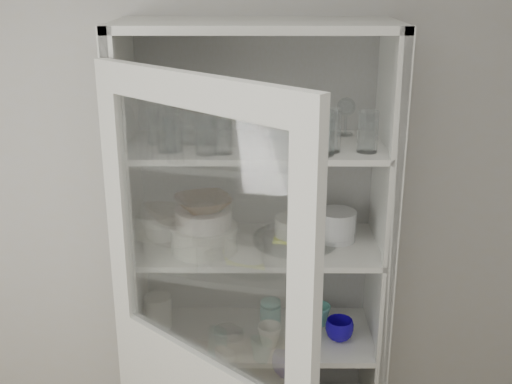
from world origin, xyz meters
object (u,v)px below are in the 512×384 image
at_px(plate_stack_front, 204,238).
at_px(measuring_cups, 226,333).
at_px(mug_white, 269,335).
at_px(goblet_1, 271,117).
at_px(glass_platter, 295,239).
at_px(white_ramekin, 296,226).
at_px(grey_bowl_stack, 337,226).
at_px(terracotta_bowl, 203,203).
at_px(goblet_3, 346,115).
at_px(goblet_0, 167,115).
at_px(pantry_cabinet, 256,307).
at_px(white_canister, 159,311).
at_px(goblet_2, 275,117).
at_px(yellow_trivet, 295,236).
at_px(mug_teal, 319,315).
at_px(cream_bowl, 204,218).
at_px(mug_blue, 339,330).
at_px(plate_stack_back, 158,221).
at_px(teal_jar, 271,313).

xyz_separation_m(plate_stack_front, measuring_cups, (0.08, 0.03, -0.43)).
bearing_deg(mug_white, goblet_1, 104.93).
xyz_separation_m(glass_platter, white_ramekin, (0.00, 0.00, 0.06)).
bearing_deg(grey_bowl_stack, terracotta_bowl, -169.26).
bearing_deg(goblet_3, goblet_0, -178.18).
relative_size(terracotta_bowl, glass_platter, 0.62).
relative_size(grey_bowl_stack, measuring_cups, 1.48).
height_order(goblet_3, measuring_cups, goblet_3).
relative_size(goblet_0, plate_stack_front, 0.66).
xyz_separation_m(pantry_cabinet, grey_bowl_stack, (0.32, -0.04, 0.38)).
bearing_deg(white_canister, goblet_2, 2.84).
distance_m(plate_stack_front, terracotta_bowl, 0.14).
height_order(white_ramekin, white_canister, white_ramekin).
bearing_deg(yellow_trivet, white_canister, 176.20).
bearing_deg(white_ramekin, glass_platter, 0.00).
height_order(terracotta_bowl, mug_teal, terracotta_bowl).
xyz_separation_m(pantry_cabinet, goblet_0, (-0.34, 0.03, 0.80)).
xyz_separation_m(cream_bowl, white_canister, (-0.21, 0.12, -0.46)).
relative_size(terracotta_bowl, mug_blue, 1.83).
height_order(goblet_0, goblet_3, goblet_0).
xyz_separation_m(plate_stack_front, plate_stack_back, (-0.20, 0.16, 0.00)).
height_order(pantry_cabinet, goblet_3, pantry_cabinet).
bearing_deg(grey_bowl_stack, goblet_3, 73.25).
height_order(goblet_2, mug_blue, goblet_2).
bearing_deg(mug_teal, teal_jar, 161.82).
relative_size(glass_platter, teal_jar, 3.18).
relative_size(pantry_cabinet, teal_jar, 20.12).
bearing_deg(mug_white, glass_platter, 63.12).
xyz_separation_m(goblet_3, mug_teal, (-0.08, -0.06, -0.83)).
bearing_deg(pantry_cabinet, goblet_2, 5.11).
bearing_deg(mug_white, mug_blue, 24.57).
bearing_deg(white_canister, mug_teal, 0.82).
xyz_separation_m(plate_stack_front, terracotta_bowl, (0.00, 0.00, 0.14)).
bearing_deg(plate_stack_back, mug_teal, -3.33).
bearing_deg(terracotta_bowl, mug_teal, 15.51).
bearing_deg(mug_teal, goblet_2, 158.16).
xyz_separation_m(goblet_3, glass_platter, (-0.19, -0.11, -0.47)).
xyz_separation_m(plate_stack_front, white_ramekin, (0.35, 0.08, 0.02)).
xyz_separation_m(plate_stack_back, cream_bowl, (0.20, -0.16, 0.08)).
distance_m(pantry_cabinet, measuring_cups, 0.17).
height_order(goblet_1, teal_jar, goblet_1).
bearing_deg(measuring_cups, white_canister, 162.22).
bearing_deg(grey_bowl_stack, measuring_cups, -170.75).
height_order(goblet_1, white_canister, goblet_1).
bearing_deg(goblet_0, goblet_3, 1.82).
bearing_deg(plate_stack_back, white_ramekin, -8.79).
bearing_deg(mug_blue, teal_jar, 163.26).
height_order(pantry_cabinet, plate_stack_front, pantry_cabinet).
bearing_deg(glass_platter, plate_stack_front, -167.10).
height_order(goblet_1, yellow_trivet, goblet_1).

